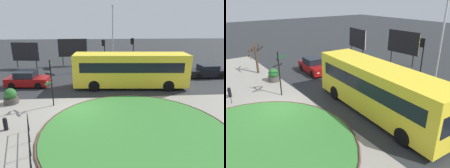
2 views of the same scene
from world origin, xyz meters
TOP-DOWN VIEW (x-y plane):
  - ground at (0.00, 0.00)m, footprint 120.00×120.00m
  - sidewalk_paving at (0.00, -1.91)m, footprint 32.00×8.18m
  - grass_island at (3.43, -3.19)m, footprint 10.79×10.79m
  - grass_kerb_ring at (3.43, -3.19)m, footprint 11.10×11.10m
  - signpost_directional at (-2.10, 0.76)m, footprint 0.91×1.27m
  - bollard_foreground at (-4.08, -2.58)m, footprint 0.24×0.24m
  - railing_grass_edge at (-1.88, -5.09)m, footprint 1.71×4.71m
  - bus_yellow at (4.33, 4.77)m, footprint 10.58×3.21m
  - car_near_lane at (-5.50, 5.71)m, footprint 4.08×2.10m
  - car_far_lane at (13.49, 7.81)m, footprint 4.10×1.97m
  - traffic_light_near at (5.74, 12.37)m, footprint 0.49×0.26m
  - traffic_light_far at (2.03, 12.48)m, footprint 0.49×0.27m
  - lamppost_tall at (3.26, 13.24)m, footprint 0.32×0.32m
  - billboard_left at (-2.25, 15.28)m, footprint 3.98×0.39m
  - billboard_right at (-8.27, 13.79)m, footprint 3.61×0.63m
  - planter_near_signpost at (-5.39, 1.44)m, footprint 1.06×1.06m

SIDE VIEW (x-z plane):
  - ground at x=0.00m, z-range 0.00..0.00m
  - sidewalk_paving at x=0.00m, z-range 0.00..0.02m
  - grass_island at x=3.43m, z-range 0.00..0.10m
  - grass_kerb_ring at x=3.43m, z-range 0.00..0.11m
  - bollard_foreground at x=-4.08m, z-range 0.01..0.80m
  - planter_near_signpost at x=-5.39m, z-range -0.06..1.15m
  - car_far_lane at x=13.49m, z-range -0.04..1.34m
  - car_near_lane at x=-5.50m, z-range -0.06..1.44m
  - railing_grass_edge at x=-1.88m, z-range 0.16..1.29m
  - bus_yellow at x=4.33m, z-range 0.12..3.34m
  - signpost_directional at x=-2.10m, z-range 0.28..3.77m
  - billboard_right at x=-8.27m, z-range 0.45..3.87m
  - billboard_left at x=-2.25m, z-range 0.57..4.30m
  - traffic_light_far at x=2.03m, z-range 0.89..4.70m
  - traffic_light_near at x=5.74m, z-range 0.92..4.92m
  - lamppost_tall at x=3.26m, z-range 0.29..8.30m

